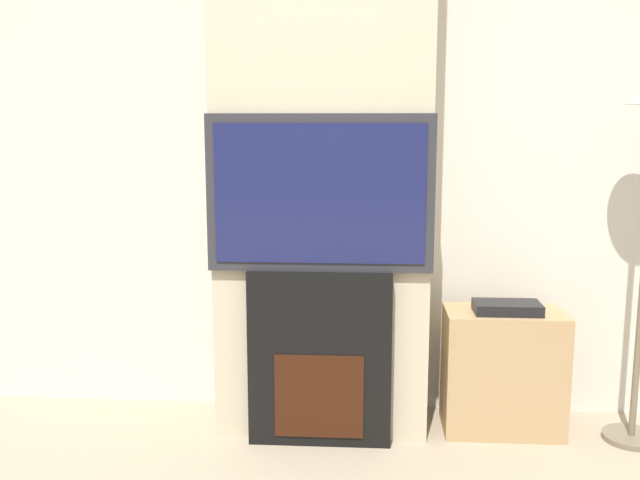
% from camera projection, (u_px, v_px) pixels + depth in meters
% --- Properties ---
extents(wall_back, '(6.00, 0.06, 2.70)m').
position_uv_depth(wall_back, '(326.00, 140.00, 3.47)').
color(wall_back, silver).
rests_on(wall_back, ground_plane).
extents(chimney_breast, '(0.97, 0.41, 2.70)m').
position_uv_depth(chimney_breast, '(323.00, 142.00, 3.24)').
color(chimney_breast, beige).
rests_on(chimney_breast, ground_plane).
extents(fireplace, '(0.64, 0.15, 0.79)m').
position_uv_depth(fireplace, '(320.00, 358.00, 3.20)').
color(fireplace, black).
rests_on(fireplace, ground_plane).
extents(television, '(0.99, 0.07, 0.68)m').
position_uv_depth(television, '(320.00, 193.00, 3.07)').
color(television, '#2D2D33').
rests_on(television, fireplace).
extents(media_stand, '(0.55, 0.31, 0.63)m').
position_uv_depth(media_stand, '(503.00, 369.00, 3.33)').
color(media_stand, tan).
rests_on(media_stand, ground_plane).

